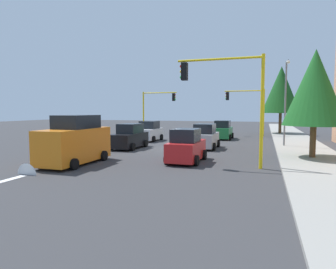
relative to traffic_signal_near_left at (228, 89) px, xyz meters
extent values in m
plane|color=#353538|center=(-6.00, -5.73, -4.17)|extent=(120.00, 120.00, 0.00)
cube|color=gray|center=(-11.00, 4.77, -4.10)|extent=(80.00, 4.00, 0.15)
cube|color=silver|center=(6.30, -8.73, -4.17)|extent=(2.20, 0.36, 0.01)
cone|color=silver|center=(5.00, -8.73, -4.17)|extent=(0.01, 1.10, 1.10)
cylinder|color=yellow|center=(0.00, 1.77, -1.21)|extent=(0.18, 0.18, 5.91)
cylinder|color=yellow|center=(0.00, -0.48, 1.59)|extent=(0.12, 4.50, 0.12)
cube|color=black|center=(0.00, -2.37, 1.01)|extent=(0.36, 0.32, 0.96)
sphere|color=red|center=(0.00, -2.55, 1.31)|extent=(0.18, 0.18, 0.18)
sphere|color=yellow|center=(0.00, -2.55, 1.01)|extent=(0.18, 0.18, 0.18)
sphere|color=green|center=(0.00, -2.55, 0.71)|extent=(0.18, 0.18, 0.18)
cylinder|color=yellow|center=(-20.00, -13.23, -1.46)|extent=(0.18, 0.18, 5.42)
cylinder|color=yellow|center=(-20.00, -10.98, 1.10)|extent=(0.12, 4.50, 0.12)
cube|color=black|center=(-20.00, -9.09, 0.52)|extent=(0.36, 0.32, 0.96)
sphere|color=red|center=(-20.00, -8.91, 0.82)|extent=(0.18, 0.18, 0.18)
sphere|color=yellow|center=(-20.00, -8.91, 0.52)|extent=(0.18, 0.18, 0.18)
sphere|color=green|center=(-20.00, -8.91, 0.22)|extent=(0.18, 0.18, 0.18)
cylinder|color=yellow|center=(-20.00, 1.77, -1.44)|extent=(0.18, 0.18, 5.45)
cylinder|color=yellow|center=(-20.00, -0.48, 1.13)|extent=(0.12, 4.50, 0.12)
cube|color=black|center=(-20.00, -2.37, 0.55)|extent=(0.36, 0.32, 0.96)
sphere|color=red|center=(-20.00, -2.55, 0.85)|extent=(0.18, 0.18, 0.18)
sphere|color=yellow|center=(-20.00, -2.55, 0.55)|extent=(0.18, 0.18, 0.18)
sphere|color=green|center=(-20.00, -2.55, 0.25)|extent=(0.18, 0.18, 0.18)
cylinder|color=slate|center=(-10.00, 3.47, -0.67)|extent=(0.14, 0.14, 7.00)
cylinder|color=slate|center=(-9.10, 3.47, 2.63)|extent=(1.80, 0.10, 0.10)
ellipsoid|color=silver|center=(-8.20, 3.47, 2.48)|extent=(0.56, 0.28, 0.20)
cylinder|color=brown|center=(-24.00, 3.77, -2.72)|extent=(0.36, 0.36, 2.91)
cone|color=#19511E|center=(-24.00, 3.77, 1.44)|extent=(4.65, 4.65, 5.81)
cylinder|color=brown|center=(-4.00, 4.77, -3.01)|extent=(0.36, 0.36, 2.32)
cone|color=#1E6023|center=(-4.00, 4.77, 0.26)|extent=(3.70, 3.70, 4.63)
cube|color=orange|center=(1.82, -8.31, -3.08)|extent=(4.80, 1.90, 1.85)
cube|color=black|center=(1.58, -8.31, -1.78)|extent=(2.50, 1.67, 0.76)
cylinder|color=black|center=(3.31, -7.30, -3.87)|extent=(0.60, 0.20, 0.60)
cylinder|color=black|center=(3.31, -9.32, -3.87)|extent=(0.60, 0.20, 0.60)
cylinder|color=black|center=(0.34, -7.30, -3.87)|extent=(0.60, 0.20, 0.60)
cylinder|color=black|center=(0.34, -9.32, -3.87)|extent=(0.60, 0.20, 0.60)
cube|color=#B2B5BA|center=(-7.34, -2.58, -3.48)|extent=(3.67, 1.67, 1.05)
cube|color=black|center=(-7.15, -2.58, -2.58)|extent=(1.91, 1.47, 0.76)
cylinder|color=black|center=(-8.48, -3.48, -3.87)|extent=(0.60, 0.20, 0.60)
cylinder|color=black|center=(-8.48, -1.69, -3.87)|extent=(0.60, 0.20, 0.60)
cylinder|color=black|center=(-6.20, -3.48, -3.87)|extent=(0.60, 0.20, 0.60)
cylinder|color=black|center=(-6.20, -1.69, -3.87)|extent=(0.60, 0.20, 0.60)
cube|color=black|center=(-5.42, -8.36, -3.48)|extent=(4.09, 1.67, 1.05)
cube|color=black|center=(-5.63, -8.36, -2.58)|extent=(2.12, 1.47, 0.76)
cylinder|color=black|center=(-4.16, -7.46, -3.87)|extent=(0.60, 0.20, 0.60)
cylinder|color=black|center=(-4.16, -9.26, -3.87)|extent=(0.60, 0.20, 0.60)
cylinder|color=black|center=(-6.69, -7.46, -3.87)|extent=(0.60, 0.20, 0.60)
cylinder|color=black|center=(-6.69, -9.26, -3.87)|extent=(0.60, 0.20, 0.60)
cube|color=red|center=(-0.84, -2.45, -3.48)|extent=(3.66, 1.61, 1.05)
cube|color=black|center=(-0.66, -2.45, -2.58)|extent=(1.91, 1.41, 0.76)
cylinder|color=black|center=(-1.98, -3.32, -3.87)|extent=(0.60, 0.20, 0.60)
cylinder|color=black|center=(-1.98, -1.59, -3.87)|extent=(0.60, 0.20, 0.60)
cylinder|color=black|center=(0.30, -3.32, -3.87)|extent=(0.60, 0.20, 0.60)
cylinder|color=black|center=(0.30, -1.59, -3.87)|extent=(0.60, 0.20, 0.60)
cube|color=white|center=(-11.41, -9.07, -3.48)|extent=(3.65, 1.76, 1.05)
cube|color=black|center=(-11.59, -9.07, -2.58)|extent=(1.90, 1.55, 0.76)
cylinder|color=black|center=(-10.28, -8.13, -3.87)|extent=(0.60, 0.20, 0.60)
cylinder|color=black|center=(-10.28, -10.00, -3.87)|extent=(0.60, 0.20, 0.60)
cylinder|color=black|center=(-12.54, -8.13, -3.87)|extent=(0.60, 0.20, 0.60)
cylinder|color=black|center=(-12.54, -10.00, -3.87)|extent=(0.60, 0.20, 0.60)
cube|color=#1E7238|center=(-15.55, -2.29, -3.48)|extent=(3.87, 1.67, 1.05)
cube|color=black|center=(-15.35, -2.29, -2.58)|extent=(2.01, 1.47, 0.76)
cylinder|color=black|center=(-16.74, -3.18, -3.87)|extent=(0.60, 0.20, 0.60)
cylinder|color=black|center=(-16.74, -1.39, -3.87)|extent=(0.60, 0.20, 0.60)
cylinder|color=black|center=(-14.35, -3.18, -3.87)|extent=(0.60, 0.20, 0.60)
cylinder|color=black|center=(-14.35, -1.39, -3.87)|extent=(0.60, 0.20, 0.60)
camera|label=1|loc=(16.10, 1.91, -1.11)|focal=31.79mm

